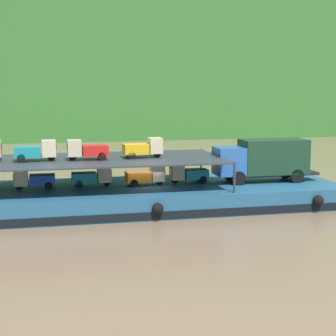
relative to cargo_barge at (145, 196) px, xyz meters
name	(u,v)px	position (x,y,z in m)	size (l,w,h in m)	color
ground_plane	(145,206)	(0.00, 0.02, -0.75)	(400.00, 400.00, 0.00)	#7F664C
hillside_far_bank	(82,29)	(0.00, 61.64, 17.87)	(136.04, 32.51, 33.06)	#33702D
cargo_barge	(145,196)	(0.00, 0.00, 0.00)	(27.53, 9.31, 1.50)	#23567A
covered_lorry	(263,159)	(8.78, -0.28, 2.44)	(7.88, 2.38, 3.10)	#285BA3
cargo_rack	(90,160)	(-3.80, 0.02, 2.69)	(18.33, 7.92, 2.00)	#2D333D
mini_truck_lower_aft	(34,179)	(-7.59, 0.36, 1.44)	(2.75, 1.22, 1.38)	#1E47B7
mini_truck_lower_mid	(92,177)	(-3.63, 0.58, 1.44)	(2.76, 1.23, 1.38)	teal
mini_truck_lower_fore	(146,176)	(0.10, 0.11, 1.44)	(2.78, 1.26, 1.38)	orange
mini_truck_lower_bow	(188,173)	(3.28, 0.41, 1.44)	(2.76, 1.24, 1.38)	teal
mini_truck_upper_mid	(36,151)	(-7.37, -0.19, 3.44)	(2.76, 1.23, 1.38)	teal
mini_truck_upper_fore	(87,150)	(-4.02, -0.35, 3.44)	(2.75, 1.21, 1.38)	red
mini_truck_upper_bow	(143,148)	(-0.08, -0.05, 3.44)	(2.79, 1.29, 1.38)	gold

